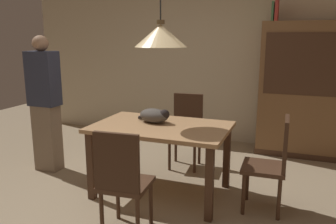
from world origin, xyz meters
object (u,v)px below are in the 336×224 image
(chair_near_front, at_px, (122,179))
(chair_right_side, at_px, (273,161))
(dining_table, at_px, (161,135))
(person_standing, at_px, (45,104))
(pendant_lamp, at_px, (161,35))
(hutch_bookcase, at_px, (301,93))
(cat_sleeping, at_px, (155,116))
(book_green_slim, at_px, (273,11))
(book_red_tall, at_px, (277,11))
(chair_far_back, at_px, (186,127))

(chair_near_front, xyz_separation_m, chair_right_side, (1.12, 0.88, 0.00))
(dining_table, height_order, person_standing, person_standing)
(pendant_lamp, relative_size, hutch_bookcase, 0.70)
(pendant_lamp, bearing_deg, cat_sleeping, 141.90)
(chair_right_side, xyz_separation_m, pendant_lamp, (-1.13, -0.00, 1.15))
(dining_table, distance_m, cat_sleeping, 0.23)
(book_green_slim, bearing_deg, hutch_bookcase, -0.20)
(chair_near_front, distance_m, person_standing, 1.90)
(cat_sleeping, xyz_separation_m, book_red_tall, (1.06, 1.76, 1.16))
(chair_far_back, bearing_deg, cat_sleeping, -97.37)
(chair_right_side, bearing_deg, person_standing, 177.52)
(chair_near_front, bearing_deg, person_standing, 147.86)
(hutch_bookcase, xyz_separation_m, book_red_tall, (-0.39, 0.00, 1.10))
(chair_near_front, height_order, book_green_slim, book_green_slim)
(chair_near_front, relative_size, person_standing, 0.56)
(chair_far_back, relative_size, cat_sleeping, 2.32)
(chair_near_front, relative_size, chair_right_side, 1.00)
(chair_right_side, relative_size, hutch_bookcase, 0.50)
(pendant_lamp, xyz_separation_m, book_green_slim, (0.90, 1.85, 0.32))
(cat_sleeping, distance_m, hutch_bookcase, 2.28)
(chair_right_side, bearing_deg, book_green_slim, 97.04)
(dining_table, xyz_separation_m, chair_far_back, (-0.01, 0.88, -0.14))
(hutch_bookcase, xyz_separation_m, book_green_slim, (-0.44, 0.00, 1.09))
(chair_far_back, distance_m, book_red_tall, 2.01)
(chair_right_side, bearing_deg, chair_far_back, 142.36)
(book_green_slim, bearing_deg, dining_table, -115.97)
(dining_table, bearing_deg, chair_right_side, 0.12)
(cat_sleeping, bearing_deg, chair_far_back, 82.63)
(chair_near_front, height_order, pendant_lamp, pendant_lamp)
(chair_right_side, bearing_deg, chair_near_front, -141.89)
(book_red_tall, bearing_deg, hutch_bookcase, -0.22)
(cat_sleeping, distance_m, book_red_tall, 2.36)
(chair_near_front, height_order, book_red_tall, book_red_tall)
(dining_table, xyz_separation_m, cat_sleeping, (-0.11, 0.09, 0.18))
(chair_far_back, height_order, person_standing, person_standing)
(cat_sleeping, height_order, book_red_tall, book_red_tall)
(chair_far_back, relative_size, pendant_lamp, 0.72)
(hutch_bookcase, relative_size, person_standing, 1.11)
(pendant_lamp, xyz_separation_m, hutch_bookcase, (1.34, 1.85, -0.77))
(pendant_lamp, relative_size, person_standing, 0.78)
(cat_sleeping, height_order, person_standing, person_standing)
(dining_table, distance_m, person_standing, 1.60)
(chair_far_back, relative_size, hutch_bookcase, 0.50)
(dining_table, bearing_deg, chair_near_front, -89.62)
(dining_table, height_order, chair_far_back, chair_far_back)
(chair_far_back, bearing_deg, chair_right_side, -37.64)
(chair_right_side, height_order, pendant_lamp, pendant_lamp)
(pendant_lamp, distance_m, hutch_bookcase, 2.41)
(dining_table, xyz_separation_m, chair_near_front, (0.01, -0.88, -0.14))
(book_red_tall, relative_size, person_standing, 0.17)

